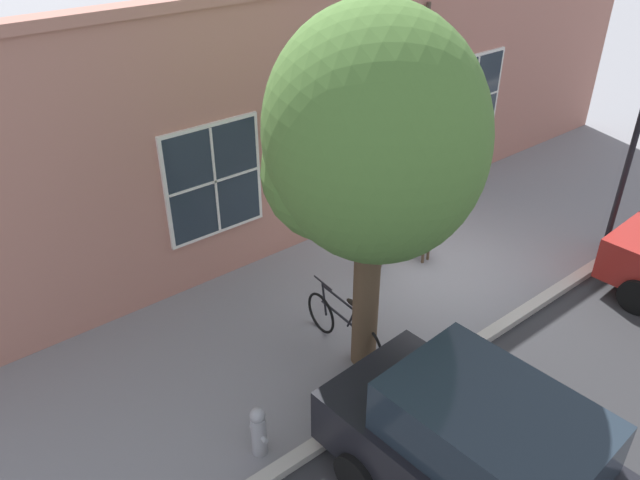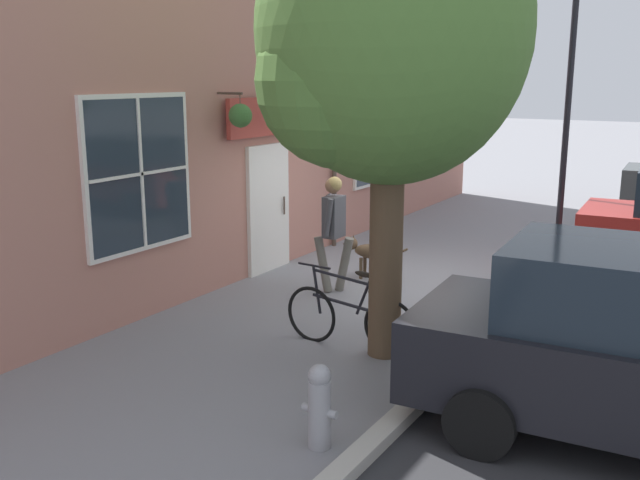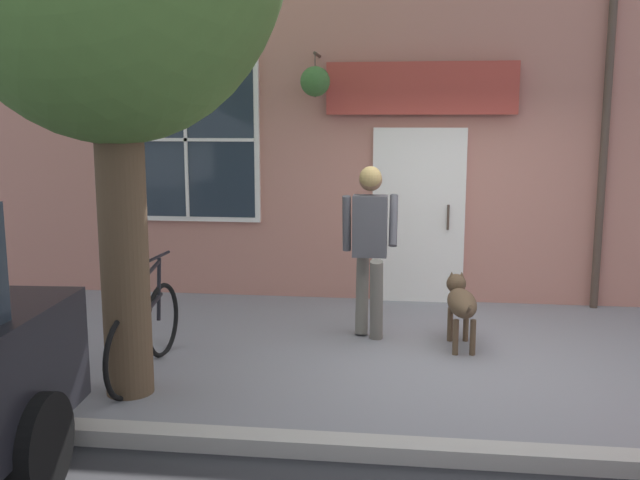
{
  "view_description": "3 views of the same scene",
  "coord_description": "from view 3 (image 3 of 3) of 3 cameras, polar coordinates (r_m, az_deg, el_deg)",
  "views": [
    {
      "loc": [
        6.32,
        -7.7,
        6.58
      ],
      "look_at": [
        -0.68,
        -2.07,
        1.07
      ],
      "focal_mm": 35.0,
      "sensor_mm": 36.0,
      "label": 1
    },
    {
      "loc": [
        4.51,
        -9.74,
        3.17
      ],
      "look_at": [
        -0.37,
        -1.65,
        0.99
      ],
      "focal_mm": 40.0,
      "sensor_mm": 36.0,
      "label": 2
    },
    {
      "loc": [
        6.39,
        -0.43,
        2.2
      ],
      "look_at": [
        -0.78,
        -1.34,
        0.97
      ],
      "focal_mm": 40.0,
      "sensor_mm": 36.0,
      "label": 3
    }
  ],
  "objects": [
    {
      "name": "ground_plane",
      "position": [
        6.77,
        10.59,
        -9.47
      ],
      "size": [
        90.0,
        90.0,
        0.0
      ],
      "primitive_type": "plane",
      "color": "gray"
    },
    {
      "name": "dog_on_leash",
      "position": [
        7.09,
        11.21,
        -4.86
      ],
      "size": [
        1.12,
        0.32,
        0.67
      ],
      "color": "brown",
      "rests_on": "ground_plane"
    },
    {
      "name": "pedestrian_walking",
      "position": [
        7.14,
        4.01,
        0.41
      ],
      "size": [
        0.58,
        0.54,
        1.75
      ],
      "color": "#6B665B",
      "rests_on": "ground_plane"
    },
    {
      "name": "leaning_bicycle",
      "position": [
        6.42,
        -13.8,
        -7.1
      ],
      "size": [
        1.74,
        0.15,
        1.0
      ],
      "color": "black",
      "rests_on": "ground_plane"
    },
    {
      "name": "storefront_facade",
      "position": [
        8.75,
        10.21,
        11.06
      ],
      "size": [
        0.95,
        18.0,
        4.87
      ],
      "color": "#B27566",
      "rests_on": "ground_plane"
    }
  ]
}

